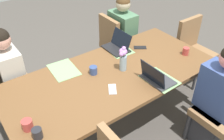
{
  "coord_description": "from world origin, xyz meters",
  "views": [
    {
      "loc": [
        1.23,
        1.68,
        2.28
      ],
      "look_at": [
        0.0,
        0.0,
        0.79
      ],
      "focal_mm": 39.88,
      "sensor_mm": 36.0,
      "label": 1
    }
  ],
  "objects": [
    {
      "name": "chair_near_left_near",
      "position": [
        0.9,
        -0.83,
        0.5
      ],
      "size": [
        0.44,
        0.44,
        0.9
      ],
      "color": "olive",
      "rests_on": "ground_plane"
    },
    {
      "name": "placemat_far_left_far",
      "position": [
        -0.33,
        0.36,
        0.75
      ],
      "size": [
        0.27,
        0.37,
        0.0
      ],
      "primitive_type": "cube",
      "rotation": [
        0.0,
        0.0,
        -1.54
      ],
      "color": "#7FAD70",
      "rests_on": "dining_table"
    },
    {
      "name": "person_far_left_far",
      "position": [
        -0.73,
        0.8,
        0.53
      ],
      "size": [
        0.36,
        0.4,
        1.19
      ],
      "color": "#2D2D33",
      "rests_on": "ground_plane"
    },
    {
      "name": "coffee_mug_centre_left",
      "position": [
        0.94,
        0.33,
        0.79
      ],
      "size": [
        0.08,
        0.08,
        0.09
      ],
      "primitive_type": "cylinder",
      "color": "#232328",
      "rests_on": "dining_table"
    },
    {
      "name": "dining_table",
      "position": [
        0.0,
        0.0,
        0.68
      ],
      "size": [
        2.26,
        1.04,
        0.74
      ],
      "color": "brown",
      "rests_on": "ground_plane"
    },
    {
      "name": "person_near_left_near",
      "position": [
        0.83,
        -0.77,
        0.53
      ],
      "size": [
        0.36,
        0.4,
        1.19
      ],
      "color": "#2D2D33",
      "rests_on": "ground_plane"
    },
    {
      "name": "flower_vase",
      "position": [
        -0.14,
        0.0,
        0.89
      ],
      "size": [
        0.09,
        0.09,
        0.28
      ],
      "color": "#8EA8B7",
      "rests_on": "dining_table"
    },
    {
      "name": "person_near_left_mid",
      "position": [
        -0.78,
        -0.82,
        0.53
      ],
      "size": [
        0.36,
        0.4,
        1.19
      ],
      "color": "#2D2D33",
      "rests_on": "ground_plane"
    },
    {
      "name": "laptop_far_left_far",
      "position": [
        -0.28,
        0.36,
        0.79
      ],
      "size": [
        0.22,
        0.32,
        0.21
      ],
      "color": "#38383D",
      "rests_on": "dining_table"
    },
    {
      "name": "phone_black",
      "position": [
        -0.59,
        -0.23,
        0.75
      ],
      "size": [
        0.16,
        0.15,
        0.01
      ],
      "primitive_type": "cube",
      "rotation": [
        0.0,
        0.0,
        2.52
      ],
      "color": "black",
      "rests_on": "dining_table"
    },
    {
      "name": "chair_near_left_mid",
      "position": [
        -0.71,
        -0.88,
        0.5
      ],
      "size": [
        0.44,
        0.44,
        0.9
      ],
      "color": "olive",
      "rests_on": "ground_plane"
    },
    {
      "name": "placemat_near_left_near",
      "position": [
        0.37,
        -0.36,
        0.75
      ],
      "size": [
        0.28,
        0.38,
        0.0
      ],
      "primitive_type": "cube",
      "rotation": [
        0.0,
        0.0,
        1.5
      ],
      "color": "#7FAD70",
      "rests_on": "dining_table"
    },
    {
      "name": "laptop_near_left_mid",
      "position": [
        -0.35,
        -0.37,
        0.79
      ],
      "size": [
        0.22,
        0.32,
        0.21
      ],
      "color": "black",
      "rests_on": "dining_table"
    },
    {
      "name": "coffee_mug_near_right",
      "position": [
        0.97,
        0.2,
        0.79
      ],
      "size": [
        0.09,
        0.09,
        0.09
      ],
      "primitive_type": "cylinder",
      "color": "#AD3D38",
      "rests_on": "dining_table"
    },
    {
      "name": "phone_silver",
      "position": [
        0.15,
        0.21,
        0.75
      ],
      "size": [
        0.14,
        0.16,
        0.01
      ],
      "primitive_type": "cube",
      "rotation": [
        0.0,
        0.0,
        0.99
      ],
      "color": "silver",
      "rests_on": "dining_table"
    },
    {
      "name": "chair_head_left_right_mid",
      "position": [
        -1.49,
        -0.11,
        0.5
      ],
      "size": [
        0.44,
        0.44,
        0.9
      ],
      "color": "olive",
      "rests_on": "ground_plane"
    },
    {
      "name": "placemat_near_left_mid",
      "position": [
        -0.35,
        -0.36,
        0.75
      ],
      "size": [
        0.28,
        0.38,
        0.0
      ],
      "primitive_type": "cube",
      "rotation": [
        0.0,
        0.0,
        1.51
      ],
      "color": "#7FAD70",
      "rests_on": "dining_table"
    },
    {
      "name": "coffee_mug_centre_right",
      "position": [
        -0.91,
        0.19,
        0.79
      ],
      "size": [
        0.07,
        0.07,
        0.09
      ],
      "primitive_type": "cylinder",
      "color": "#AD3D38",
      "rests_on": "dining_table"
    },
    {
      "name": "coffee_mug_near_left",
      "position": [
        0.15,
        -0.12,
        0.79
      ],
      "size": [
        0.08,
        0.08,
        0.08
      ],
      "primitive_type": "cylinder",
      "color": "#33477A",
      "rests_on": "dining_table"
    },
    {
      "name": "ground_plane",
      "position": [
        0.0,
        0.0,
        0.0
      ],
      "size": [
        10.0,
        10.0,
        0.0
      ],
      "primitive_type": "plane",
      "color": "#4C4742"
    }
  ]
}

